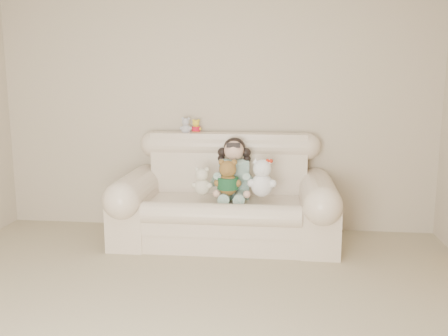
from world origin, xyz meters
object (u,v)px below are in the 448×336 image
seated_child (234,168)px  brown_teddy (228,174)px  cream_teddy (202,179)px  sofa (225,190)px  white_cat (262,174)px

seated_child → brown_teddy: (-0.04, -0.20, -0.02)m
cream_teddy → brown_teddy: bearing=-2.3°
sofa → white_cat: 0.42m
sofa → cream_teddy: bearing=-145.2°
brown_teddy → white_cat: size_ratio=0.94×
white_cat → cream_teddy: bearing=157.1°
sofa → cream_teddy: 0.28m
brown_teddy → white_cat: white_cat is taller
sofa → seated_child: 0.23m
brown_teddy → white_cat: 0.32m
white_cat → brown_teddy: bearing=154.5°
sofa → cream_teddy: (-0.20, -0.14, 0.14)m
seated_child → brown_teddy: bearing=-110.2°
seated_child → white_cat: 0.35m
brown_teddy → white_cat: (0.32, -0.01, 0.01)m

